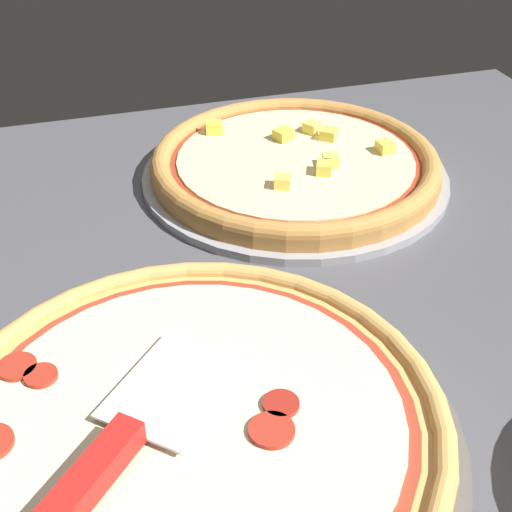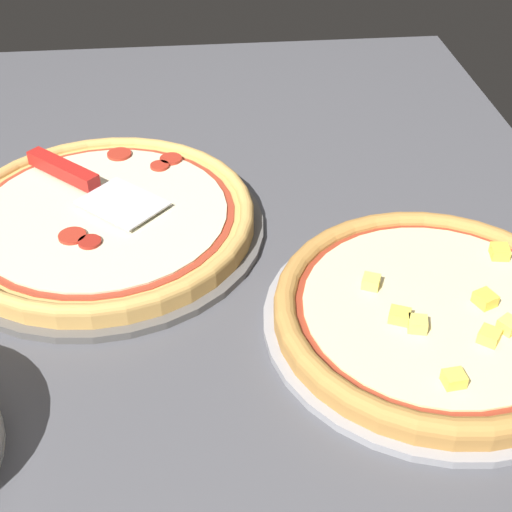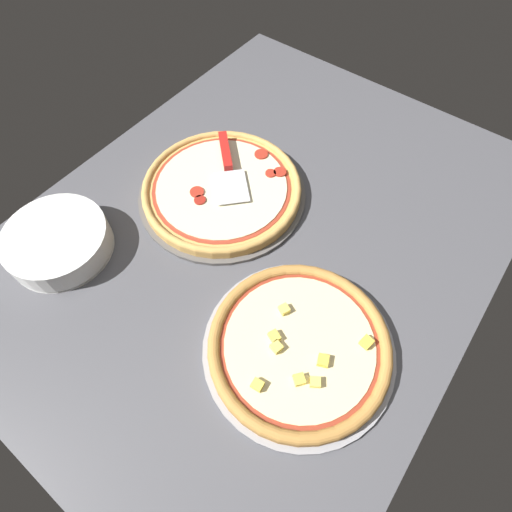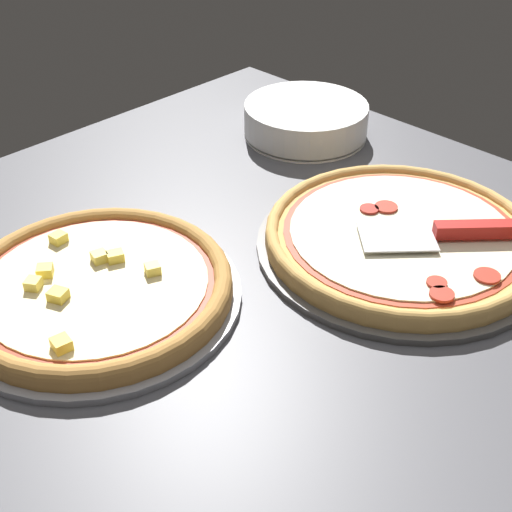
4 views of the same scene
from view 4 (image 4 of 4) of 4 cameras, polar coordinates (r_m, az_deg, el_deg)
ground_plane at (r=99.85cm, az=5.69°, el=-3.19°), size 132.91×102.26×3.60cm
pizza_pan_front at (r=107.12cm, az=11.43°, el=0.74°), size 42.32×42.32×1.00cm
pizza_front at (r=106.00cm, az=11.56°, el=1.63°), size 39.78×39.78×2.86cm
pizza_pan_back at (r=97.87cm, az=-12.54°, el=-3.20°), size 38.65×38.65×1.00cm
pizza_back at (r=96.74cm, az=-12.69°, el=-2.33°), size 36.33×36.33×3.44cm
serving_spatula at (r=104.93cm, az=15.83°, el=1.93°), size 19.56×20.31×2.00cm
plate_stack at (r=137.32cm, az=4.00°, el=10.80°), size 23.30×23.30×6.30cm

